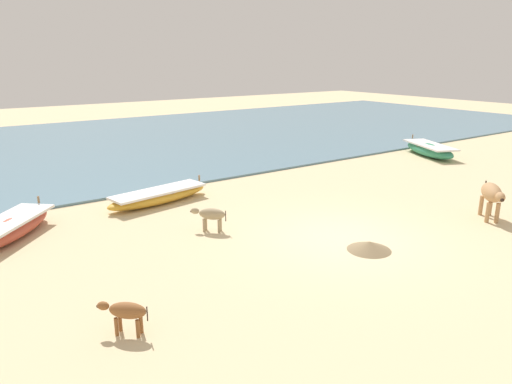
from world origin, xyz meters
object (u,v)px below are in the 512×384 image
object	(u,v)px
fishing_boat_3	(429,149)
fishing_boat_1	(159,196)
cow_adult_tan	(492,194)
calf_near_dun	(211,215)
calf_far_brown	(126,312)
fishing_boat_0	(9,228)

from	to	relation	value
fishing_boat_3	fishing_boat_1	bearing A→B (deg)	112.42
fishing_boat_3	cow_adult_tan	distance (m)	9.12
fishing_boat_3	calf_near_dun	bearing A→B (deg)	125.61
fishing_boat_3	calf_far_brown	world-z (taller)	fishing_boat_3
calf_far_brown	calf_near_dun	bearing A→B (deg)	-91.89
fishing_boat_1	fishing_boat_3	distance (m)	13.45
cow_adult_tan	calf_near_dun	world-z (taller)	cow_adult_tan
fishing_boat_0	calf_near_dun	distance (m)	5.12
fishing_boat_0	calf_far_brown	distance (m)	5.98
cow_adult_tan	calf_near_dun	bearing A→B (deg)	-72.81
fishing_boat_0	cow_adult_tan	xyz separation A→B (m)	(11.42, -6.23, 0.48)
fishing_boat_3	calf_far_brown	distance (m)	17.98
fishing_boat_1	calf_far_brown	xyz separation A→B (m)	(-3.44, -6.51, 0.18)
fishing_boat_3	calf_far_brown	xyz separation A→B (m)	(-16.88, -6.19, 0.11)
fishing_boat_3	cow_adult_tan	bearing A→B (deg)	159.39
fishing_boat_3	calf_near_dun	xyz separation A→B (m)	(-13.33, -2.78, 0.16)
calf_near_dun	calf_far_brown	world-z (taller)	calf_near_dun
fishing_boat_1	calf_near_dun	distance (m)	3.12
fishing_boat_1	fishing_boat_3	bearing A→B (deg)	-11.30
calf_near_dun	fishing_boat_3	bearing A→B (deg)	-121.10
calf_near_dun	calf_far_brown	distance (m)	4.92
calf_far_brown	fishing_boat_3	bearing A→B (deg)	-115.56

